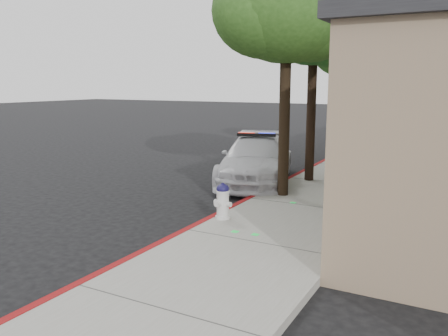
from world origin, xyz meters
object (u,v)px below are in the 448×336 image
street_tree_near (287,9)px  street_tree_mid (315,23)px  fire_hydrant (223,201)px  street_tree_far (355,48)px  police_car (256,159)px

street_tree_near → street_tree_mid: (0.01, 2.25, -0.09)m
fire_hydrant → street_tree_near: (0.36, 2.71, 4.39)m
street_tree_mid → street_tree_far: size_ratio=1.09×
police_car → street_tree_far: street_tree_far is taller
fire_hydrant → street_tree_mid: street_tree_mid is taller
fire_hydrant → police_car: bearing=117.2°
street_tree_far → street_tree_mid: bearing=-90.1°
police_car → street_tree_far: (1.63, 5.50, 3.71)m
police_car → street_tree_mid: (1.62, 0.47, 4.12)m
street_tree_far → street_tree_near: bearing=-90.1°
police_car → street_tree_near: street_tree_near is taller
police_car → street_tree_near: bearing=-65.5°
police_car → street_tree_mid: size_ratio=0.87×
police_car → street_tree_near: size_ratio=0.84×
street_tree_mid → street_tree_near: bearing=-90.2°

